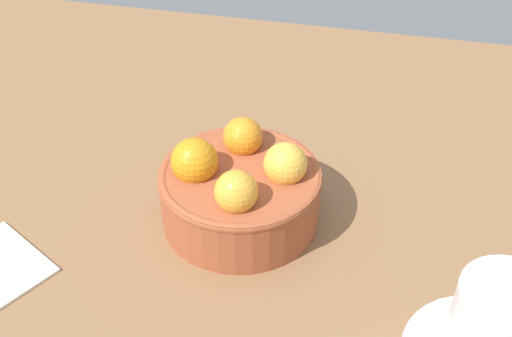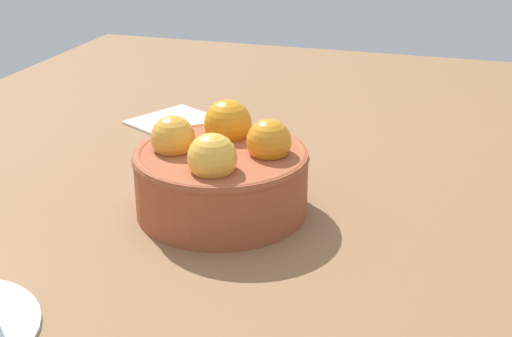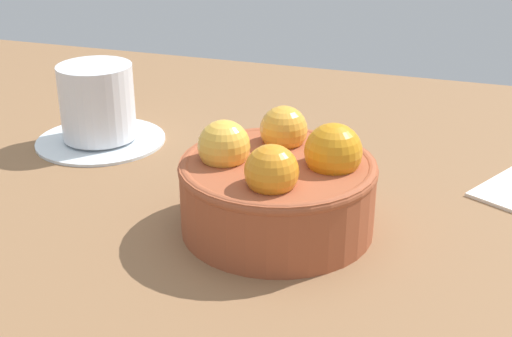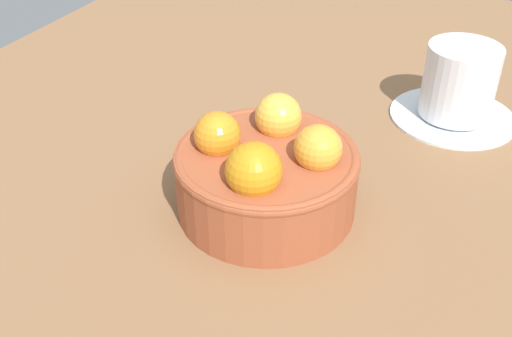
{
  "view_description": "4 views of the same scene",
  "coord_description": "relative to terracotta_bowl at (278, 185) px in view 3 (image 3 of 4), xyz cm",
  "views": [
    {
      "loc": [
        -11.81,
        42.76,
        40.39
      ],
      "look_at": [
        -1.07,
        -1.9,
        4.85
      ],
      "focal_mm": 42.88,
      "sensor_mm": 36.0,
      "label": 1
    },
    {
      "loc": [
        -52.08,
        -19.13,
        27.74
      ],
      "look_at": [
        -1.53,
        -3.64,
        5.16
      ],
      "focal_mm": 48.66,
      "sensor_mm": 36.0,
      "label": 2
    },
    {
      "loc": [
        13.91,
        -46.74,
        26.98
      ],
      "look_at": [
        -0.49,
        -3.78,
        6.68
      ],
      "focal_mm": 49.12,
      "sensor_mm": 36.0,
      "label": 3
    },
    {
      "loc": [
        38.13,
        16.84,
        33.09
      ],
      "look_at": [
        0.91,
        -0.53,
        4.54
      ],
      "focal_mm": 43.19,
      "sensor_mm": 36.0,
      "label": 4
    }
  ],
  "objects": [
    {
      "name": "ground_plane",
      "position": [
        -0.04,
        -0.01,
        -6.17
      ],
      "size": [
        126.29,
        90.68,
        4.87
      ],
      "primitive_type": "cube",
      "color": "brown"
    },
    {
      "name": "terracotta_bowl",
      "position": [
        0.0,
        0.0,
        0.0
      ],
      "size": [
        15.3,
        15.3,
        8.95
      ],
      "color": "#9E4C2D",
      "rests_on": "ground_plane"
    },
    {
      "name": "coffee_cup",
      "position": [
        -22.59,
        11.69,
        -0.19
      ],
      "size": [
        13.18,
        13.18,
        8.12
      ],
      "color": "silver",
      "rests_on": "ground_plane"
    }
  ]
}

